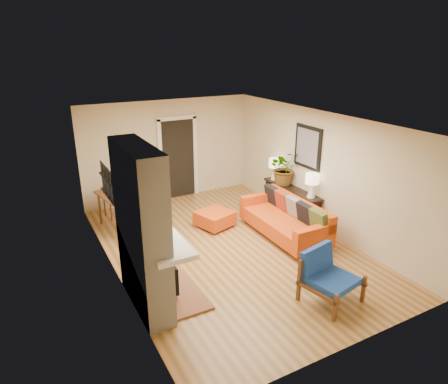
{
  "coord_description": "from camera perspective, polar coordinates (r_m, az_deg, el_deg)",
  "views": [
    {
      "loc": [
        -3.51,
        -6.3,
        3.91
      ],
      "look_at": [
        0.0,
        0.2,
        1.15
      ],
      "focal_mm": 32.0,
      "sensor_mm": 36.0,
      "label": 1
    }
  ],
  "objects": [
    {
      "name": "houseplant",
      "position": [
        9.58,
        8.66,
        3.46
      ],
      "size": [
        0.87,
        0.79,
        0.84
      ],
      "primitive_type": "imported",
      "rotation": [
        0.0,
        0.0,
        -0.21
      ],
      "color": "#1E5919",
      "rests_on": "console_table"
    },
    {
      "name": "room_shell",
      "position": [
        10.19,
        -3.53,
        5.26
      ],
      "size": [
        6.5,
        6.5,
        6.5
      ],
      "color": "#BD8148",
      "rests_on": "ground"
    },
    {
      "name": "sofa",
      "position": [
        8.67,
        9.01,
        -3.81
      ],
      "size": [
        0.97,
        2.2,
        0.86
      ],
      "color": "silver",
      "rests_on": "ground"
    },
    {
      "name": "ottoman",
      "position": [
        9.02,
        -1.34,
        -3.74
      ],
      "size": [
        0.89,
        0.89,
        0.36
      ],
      "color": "silver",
      "rests_on": "ground"
    },
    {
      "name": "dining_table",
      "position": [
        9.12,
        -14.2,
        -1.1
      ],
      "size": [
        1.01,
        1.89,
        0.99
      ],
      "color": "brown",
      "rests_on": "ground"
    },
    {
      "name": "lamp_near",
      "position": [
        8.89,
        12.45,
        1.3
      ],
      "size": [
        0.3,
        0.3,
        0.54
      ],
      "color": "white",
      "rests_on": "console_table"
    },
    {
      "name": "lamp_far",
      "position": [
        9.92,
        7.27,
        3.64
      ],
      "size": [
        0.3,
        0.3,
        0.54
      ],
      "color": "white",
      "rests_on": "console_table"
    },
    {
      "name": "console_table",
      "position": [
        9.54,
        9.62,
        -0.27
      ],
      "size": [
        0.34,
        1.85,
        0.72
      ],
      "color": "black",
      "rests_on": "ground"
    },
    {
      "name": "fireplace",
      "position": [
        6.12,
        -11.28,
        -5.79
      ],
      "size": [
        1.09,
        1.68,
        2.6
      ],
      "color": "white",
      "rests_on": "ground"
    },
    {
      "name": "blue_chair",
      "position": [
        6.72,
        14.41,
        -11.15
      ],
      "size": [
        0.96,
        0.94,
        0.85
      ],
      "color": "brown",
      "rests_on": "ground"
    }
  ]
}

